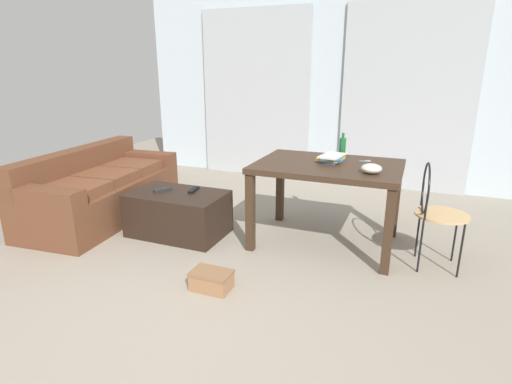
{
  "coord_description": "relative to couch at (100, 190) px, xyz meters",
  "views": [
    {
      "loc": [
        1.23,
        -1.96,
        1.56
      ],
      "look_at": [
        -0.16,
        1.46,
        0.41
      ],
      "focal_mm": 28.32,
      "sensor_mm": 36.0,
      "label": 1
    }
  ],
  "objects": [
    {
      "name": "coffee_table",
      "position": [
        1.04,
        -0.11,
        -0.08
      ],
      "size": [
        0.9,
        0.57,
        0.42
      ],
      "color": "black",
      "rests_on": "ground"
    },
    {
      "name": "bottle_near",
      "position": [
        2.46,
        0.56,
        0.55
      ],
      "size": [
        0.06,
        0.06,
        0.22
      ],
      "color": "#195B2D",
      "rests_on": "craft_table"
    },
    {
      "name": "wall_back",
      "position": [
        1.88,
        2.4,
        1.04
      ],
      "size": [
        5.39,
        0.1,
        2.67
      ],
      "primitive_type": "cube",
      "color": "silver",
      "rests_on": "ground"
    },
    {
      "name": "book_stack",
      "position": [
        2.41,
        0.31,
        0.49
      ],
      "size": [
        0.24,
        0.31,
        0.06
      ],
      "color": "#33519E",
      "rests_on": "craft_table"
    },
    {
      "name": "curtains",
      "position": [
        1.88,
        2.32,
        0.88
      ],
      "size": [
        3.69,
        0.03,
        2.34
      ],
      "color": "#B2B7BC",
      "rests_on": "ground"
    },
    {
      "name": "wire_chair",
      "position": [
        3.28,
        0.09,
        0.24
      ],
      "size": [
        0.41,
        0.42,
        0.86
      ],
      "color": "tan",
      "rests_on": "ground"
    },
    {
      "name": "tv_remote_secondary",
      "position": [
        1.16,
        0.0,
        0.14
      ],
      "size": [
        0.08,
        0.19,
        0.02
      ],
      "primitive_type": "cube",
      "rotation": [
        0.0,
        0.0,
        0.16
      ],
      "color": "black",
      "rests_on": "coffee_table"
    },
    {
      "name": "scissors",
      "position": [
        2.67,
        0.43,
        0.46
      ],
      "size": [
        0.11,
        0.08,
        0.0
      ],
      "color": "#9EA0A5",
      "rests_on": "craft_table"
    },
    {
      "name": "tv_remote_primary",
      "position": [
        0.88,
        -0.11,
        0.14
      ],
      "size": [
        0.13,
        0.17,
        0.03
      ],
      "primitive_type": "cube",
      "rotation": [
        0.0,
        0.0,
        -0.57
      ],
      "color": "#232326",
      "rests_on": "coffee_table"
    },
    {
      "name": "bowl",
      "position": [
        2.79,
        0.02,
        0.5
      ],
      "size": [
        0.16,
        0.16,
        0.08
      ],
      "primitive_type": "ellipsoid",
      "color": "beige",
      "rests_on": "craft_table"
    },
    {
      "name": "shoebox",
      "position": [
        1.83,
        -0.91,
        -0.22
      ],
      "size": [
        0.29,
        0.19,
        0.14
      ],
      "color": "#996B47",
      "rests_on": "ground"
    },
    {
      "name": "craft_table",
      "position": [
        2.4,
        0.22,
        0.36
      ],
      "size": [
        1.25,
        0.9,
        0.75
      ],
      "color": "#382619",
      "rests_on": "ground"
    },
    {
      "name": "ground_plane",
      "position": [
        1.88,
        0.18,
        -0.29
      ],
      "size": [
        8.76,
        8.76,
        0.0
      ],
      "primitive_type": "plane",
      "color": "gray"
    },
    {
      "name": "couch",
      "position": [
        0.0,
        0.0,
        0.0
      ],
      "size": [
        0.97,
        1.9,
        0.72
      ],
      "color": "brown",
      "rests_on": "ground"
    }
  ]
}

